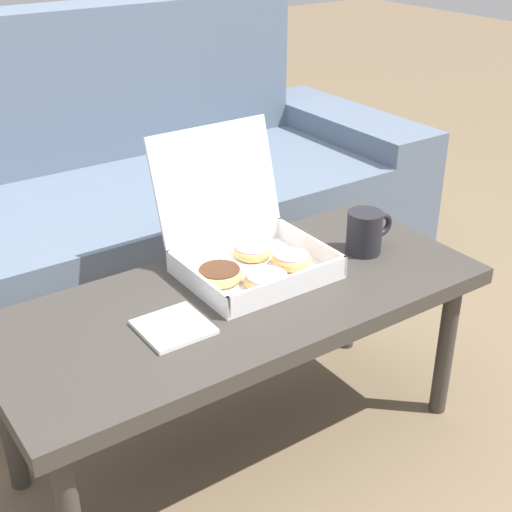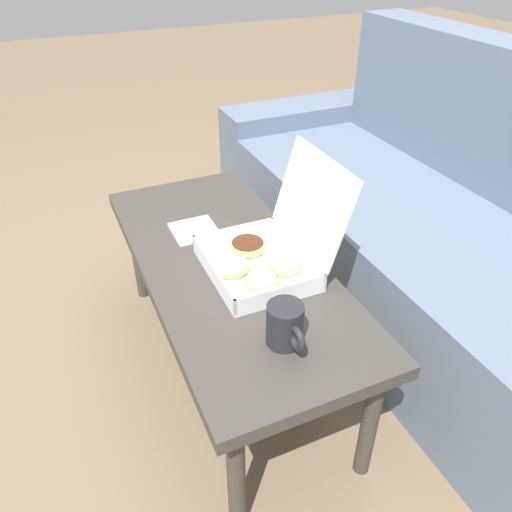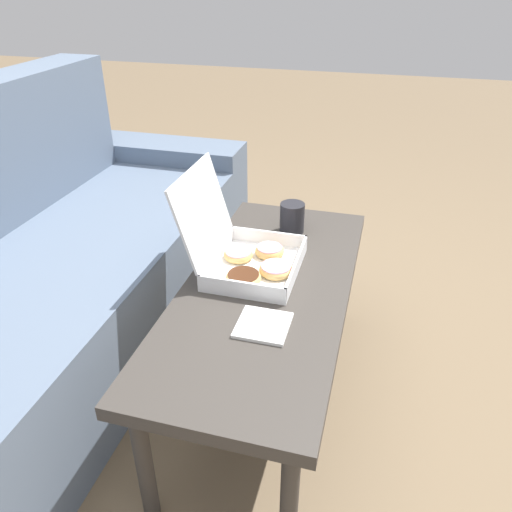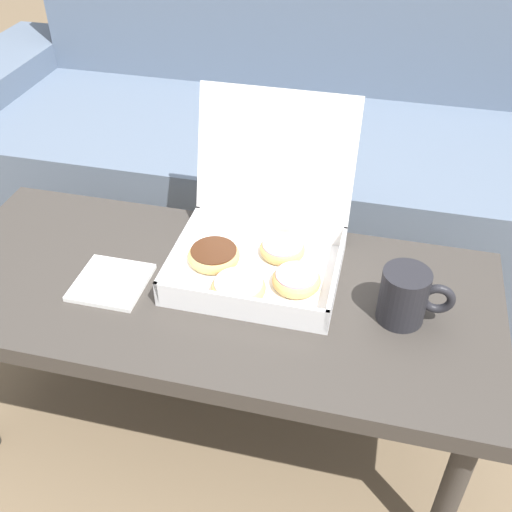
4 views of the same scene
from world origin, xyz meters
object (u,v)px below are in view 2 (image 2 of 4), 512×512
object	(u,v)px
couch	(442,236)
coffee_mug	(286,325)
pastry_box	(266,252)
coffee_table	(229,273)

from	to	relation	value
couch	coffee_mug	size ratio (longest dim) A/B	16.32
pastry_box	couch	bearing A→B (deg)	95.88
pastry_box	coffee_table	bearing A→B (deg)	-131.49
pastry_box	coffee_mug	bearing A→B (deg)	-16.44
couch	coffee_mug	xyz separation A→B (m)	(0.37, -0.84, 0.19)
coffee_mug	coffee_table	bearing A→B (deg)	-179.98
coffee_mug	pastry_box	bearing A→B (deg)	163.56
coffee_mug	couch	bearing A→B (deg)	114.00
couch	pastry_box	size ratio (longest dim) A/B	6.40
couch	coffee_mug	world-z (taller)	couch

